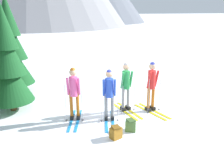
% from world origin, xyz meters
% --- Properties ---
extents(ground_plane, '(400.00, 400.00, 0.00)m').
position_xyz_m(ground_plane, '(0.00, 0.00, 0.00)').
color(ground_plane, white).
extents(skier_in_pink, '(0.86, 1.68, 1.84)m').
position_xyz_m(skier_in_pink, '(-1.30, 0.20, 1.03)').
color(skier_in_pink, '#1E84D1').
rests_on(skier_in_pink, ground).
extents(skier_in_blue, '(0.82, 1.68, 1.79)m').
position_xyz_m(skier_in_blue, '(-0.21, -0.25, 0.99)').
color(skier_in_blue, '#1E84D1').
rests_on(skier_in_blue, ground).
extents(skier_in_green, '(0.61, 1.77, 1.84)m').
position_xyz_m(skier_in_green, '(0.65, 0.29, 1.02)').
color(skier_in_green, yellow).
rests_on(skier_in_green, ground).
extents(skier_in_red, '(0.66, 1.74, 1.87)m').
position_xyz_m(skier_in_red, '(1.50, -0.08, 1.05)').
color(skier_in_red, yellow).
rests_on(skier_in_red, ground).
extents(pine_tree_near, '(1.62, 1.62, 3.92)m').
position_xyz_m(pine_tree_near, '(-3.29, 1.84, 1.79)').
color(pine_tree_near, '#51381E').
rests_on(pine_tree_near, ground).
extents(pine_tree_far, '(1.79, 1.79, 4.32)m').
position_xyz_m(pine_tree_far, '(-3.22, 4.09, 1.98)').
color(pine_tree_far, '#51381E').
rests_on(pine_tree_far, ground).
extents(backpack_on_snow_front, '(0.38, 0.33, 0.38)m').
position_xyz_m(backpack_on_snow_front, '(-0.45, -1.47, 0.19)').
color(backpack_on_snow_front, '#99661E').
rests_on(backpack_on_snow_front, ground).
extents(backpack_on_snow_beside, '(0.40, 0.37, 0.38)m').
position_xyz_m(backpack_on_snow_beside, '(0.15, -1.22, 0.19)').
color(backpack_on_snow_beside, '#4C7238').
rests_on(backpack_on_snow_beside, ground).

